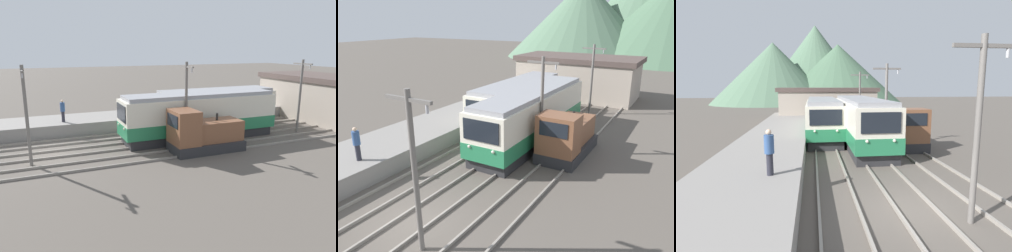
{
  "view_description": "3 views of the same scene",
  "coord_description": "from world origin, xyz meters",
  "views": [
    {
      "loc": [
        22.44,
        -0.67,
        7.07
      ],
      "look_at": [
        1.25,
        8.15,
        1.52
      ],
      "focal_mm": 35.0,
      "sensor_mm": 36.0,
      "label": 1
    },
    {
      "loc": [
        9.5,
        -8.29,
        8.2
      ],
      "look_at": [
        0.04,
        7.91,
        1.98
      ],
      "focal_mm": 35.0,
      "sensor_mm": 36.0,
      "label": 2
    },
    {
      "loc": [
        -3.49,
        -8.74,
        4.52
      ],
      "look_at": [
        -1.47,
        8.04,
        1.95
      ],
      "focal_mm": 28.0,
      "sensor_mm": 36.0,
      "label": 3
    }
  ],
  "objects": [
    {
      "name": "track_left",
      "position": [
        -2.6,
        0.0,
        0.07
      ],
      "size": [
        1.54,
        60.0,
        0.14
      ],
      "color": "gray",
      "rests_on": "ground"
    },
    {
      "name": "station_building",
      "position": [
        -1.51,
        26.0,
        2.2
      ],
      "size": [
        12.6,
        6.3,
        4.35
      ],
      "color": "#AD9E8E",
      "rests_on": "ground"
    },
    {
      "name": "catenary_mast_far",
      "position": [
        1.71,
        19.86,
        3.35
      ],
      "size": [
        2.0,
        0.2,
        6.09
      ],
      "color": "slate",
      "rests_on": "ground"
    },
    {
      "name": "catenary_mast_mid",
      "position": [
        1.71,
        9.37,
        3.35
      ],
      "size": [
        2.0,
        0.2,
        6.09
      ],
      "color": "slate",
      "rests_on": "ground"
    },
    {
      "name": "platform_left",
      "position": [
        -6.25,
        0.0,
        0.52
      ],
      "size": [
        4.5,
        54.0,
        1.05
      ],
      "primitive_type": "cube",
      "color": "gray",
      "rests_on": "ground"
    },
    {
      "name": "track_center",
      "position": [
        0.2,
        0.0,
        0.07
      ],
      "size": [
        1.54,
        60.0,
        0.14
      ],
      "color": "gray",
      "rests_on": "ground"
    },
    {
      "name": "ground_plane",
      "position": [
        0.0,
        0.0,
        0.0
      ],
      "size": [
        200.0,
        200.0,
        0.0
      ],
      "primitive_type": "plane",
      "color": "#564F47"
    },
    {
      "name": "commuter_train_left",
      "position": [
        -2.6,
        14.41,
        1.61
      ],
      "size": [
        2.84,
        11.01,
        3.44
      ],
      "color": "#28282B",
      "rests_on": "ground"
    },
    {
      "name": "person_on_platform",
      "position": [
        -5.2,
        1.48,
        2.05
      ],
      "size": [
        0.38,
        0.38,
        1.83
      ],
      "color": "#282833",
      "rests_on": "platform_left"
    },
    {
      "name": "shunting_locomotive",
      "position": [
        3.2,
        9.93,
        1.21
      ],
      "size": [
        2.4,
        5.13,
        3.0
      ],
      "color": "#28282B",
      "rests_on": "ground"
    },
    {
      "name": "catenary_mast_near",
      "position": [
        1.71,
        -1.12,
        3.35
      ],
      "size": [
        2.0,
        0.2,
        6.09
      ],
      "color": "slate",
      "rests_on": "ground"
    },
    {
      "name": "track_right",
      "position": [
        3.2,
        0.0,
        0.07
      ],
      "size": [
        1.54,
        60.0,
        0.14
      ],
      "color": "gray",
      "rests_on": "ground"
    },
    {
      "name": "commuter_train_center",
      "position": [
        0.2,
        11.24,
        1.69
      ],
      "size": [
        2.84,
        12.59,
        3.63
      ],
      "color": "#28282B",
      "rests_on": "ground"
    }
  ]
}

